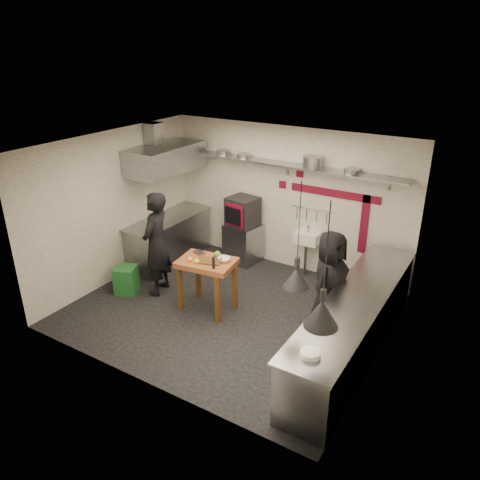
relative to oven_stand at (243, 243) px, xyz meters
The scene contains 47 objects.
floor 2.02m from the oven_stand, 65.73° to the right, with size 5.00×5.00×0.00m, color black.
ceiling 3.11m from the oven_stand, 65.73° to the right, with size 5.00×5.00×0.00m, color silver.
wall_back 1.32m from the oven_stand, 20.20° to the left, with size 5.00×0.04×2.80m, color silver.
wall_front 4.11m from the oven_stand, 78.24° to the right, with size 5.00×0.04×2.80m, color silver.
wall_left 2.66m from the oven_stand, 133.14° to the right, with size 0.04×4.20×2.80m, color silver.
wall_right 3.90m from the oven_stand, 28.54° to the right, with size 0.04×4.20×2.80m, color silver.
red_band_horiz 2.20m from the oven_stand, ahead, with size 1.70×0.02×0.14m, color maroon.
red_band_vert 2.51m from the oven_stand, ahead, with size 0.14×0.02×1.10m, color maroon.
red_tile_a 1.90m from the oven_stand, 14.71° to the left, with size 0.14×0.02×0.14m, color maroon.
red_tile_b 1.49m from the oven_stand, 21.38° to the left, with size 0.14×0.02×0.14m, color maroon.
back_shelf 1.91m from the oven_stand, ahead, with size 4.60×0.34×0.04m, color slate.
shelf_bracket_left 1.97m from the oven_stand, 166.12° to the left, with size 0.04×0.06×0.24m, color slate.
shelf_bracket_mid 1.83m from the oven_stand, 18.31° to the left, with size 0.04×0.06×0.24m, color slate.
shelf_bracket_right 3.17m from the oven_stand, ahead, with size 0.04×0.06×0.24m, color slate.
pan_far_left 1.87m from the oven_stand, 167.65° to the left, with size 0.25×0.25×0.09m, color slate.
pan_mid_left 1.78m from the oven_stand, 121.74° to the left, with size 0.26×0.26×0.07m, color slate.
stock_pot 2.30m from the oven_stand, ahead, with size 0.35×0.35×0.20m, color slate.
pan_right 2.75m from the oven_stand, ahead, with size 0.27×0.27×0.08m, color slate.
oven_stand is the anchor object (origin of this frame).
combi_oven 0.69m from the oven_stand, 81.20° to the right, with size 0.55×0.51×0.58m, color black.
oven_door 0.76m from the oven_stand, 93.37° to the right, with size 0.44×0.03×0.46m, color maroon.
oven_glass 0.77m from the oven_stand, 94.69° to the right, with size 0.37×0.02×0.34m, color black.
hand_sink 1.42m from the oven_stand, ahead, with size 0.46×0.34×0.22m, color silver.
sink_tap 1.48m from the oven_stand, ahead, with size 0.03×0.03×0.14m, color slate.
sink_drain 1.37m from the oven_stand, ahead, with size 0.06×0.06×0.66m, color slate.
utensil_rail 1.66m from the oven_stand, 10.76° to the left, with size 0.02×0.02×0.90m, color slate.
counter_right 3.47m from the oven_stand, 31.30° to the right, with size 0.70×3.80×0.90m, color slate.
counter_right_top 3.50m from the oven_stand, 31.30° to the right, with size 0.76×3.90×0.03m, color slate.
plate_stack 4.50m from the oven_stand, 48.97° to the right, with size 0.24×0.24×0.07m, color silver.
small_bowl_right 4.03m from the oven_stand, 43.16° to the right, with size 0.20×0.20×0.05m, color silver.
counter_left 1.54m from the oven_stand, 150.69° to the right, with size 0.70×1.90×0.90m, color slate.
counter_left_top 1.62m from the oven_stand, 150.69° to the right, with size 0.76×2.00×0.03m, color slate.
extractor_hood 2.30m from the oven_stand, 149.74° to the right, with size 0.78×1.60×0.50m, color slate.
hood_duct 2.75m from the oven_stand, 153.97° to the right, with size 0.28×0.28×0.50m, color slate.
green_bin 2.50m from the oven_stand, 116.67° to the right, with size 0.37×0.37×0.50m, color #1C5F25.
prep_table 1.99m from the oven_stand, 76.43° to the right, with size 0.92×0.64×0.92m, color brown, non-canonical shape.
cutting_board 2.08m from the oven_stand, 74.58° to the right, with size 0.38×0.27×0.03m, color #523316.
pepper_mill 2.32m from the oven_stand, 70.90° to the right, with size 0.05×0.05×0.20m, color black.
lemon_a 2.19m from the oven_stand, 83.09° to the right, with size 0.07×0.07×0.07m, color gold.
lemon_b 2.21m from the oven_stand, 79.34° to the right, with size 0.08×0.08×0.08m, color gold.
veg_ball 1.90m from the oven_stand, 72.51° to the right, with size 0.11×0.11×0.11m, color olive.
steel_tray 1.87m from the oven_stand, 83.30° to the right, with size 0.19×0.13×0.03m, color slate.
bowl 2.03m from the oven_stand, 68.10° to the right, with size 0.21×0.21×0.07m, color silver.
heat_lamp_near 4.10m from the oven_stand, 48.74° to the right, with size 0.32×0.32×1.38m, color black, non-canonical shape.
heat_lamp_far 4.77m from the oven_stand, 47.74° to the right, with size 0.39×0.39×1.47m, color black, non-canonical shape.
chef_left 2.08m from the oven_stand, 108.41° to the right, with size 0.69×0.45×1.89m, color black.
chef_right 2.85m from the oven_stand, 31.05° to the right, with size 0.82×0.53×1.67m, color black.
Camera 1 is at (3.72, -5.72, 4.28)m, focal length 35.00 mm.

